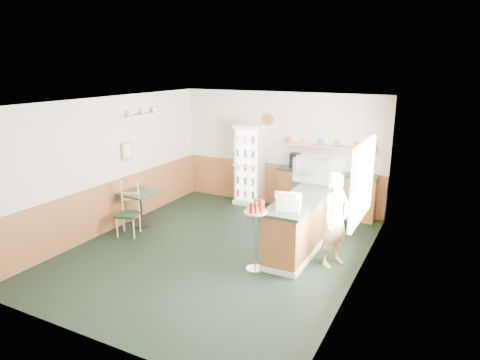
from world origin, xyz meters
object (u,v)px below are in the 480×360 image
Objects in this scene: drinks_fridge at (250,165)px; cafe_chair at (130,207)px; display_case at (319,171)px; cash_register at (289,202)px; shopkeeper at (335,220)px; cafe_table at (140,202)px; condiment_stand at (255,224)px.

drinks_fridge is 1.81× the size of cafe_chair.
display_case is 2.37× the size of cash_register.
display_case is 0.58× the size of shopkeeper.
shopkeeper is at bearing 12.10° from cash_register.
shopkeeper is at bearing -61.60° from display_case.
cafe_table is at bearing -119.54° from drinks_fridge.
drinks_fridge reaches higher than display_case.
cash_register is at bearing -4.56° from cafe_table.
drinks_fridge reaches higher than shopkeeper.
drinks_fridge is at bearing 74.10° from shopkeeper.
display_case is at bearing 8.67° from cafe_chair.
cash_register is (2.03, -2.69, 0.15)m from drinks_fridge.
shopkeeper is 1.51× the size of cafe_chair.
cafe_chair is at bearing -74.93° from cafe_table.
drinks_fridge is at bearing 60.46° from cafe_table.
cafe_chair is (-3.29, -1.78, -0.72)m from display_case.
condiment_stand reaches higher than cafe_table.
cafe_table is at bearing 115.84° from shopkeeper.
cash_register is 3.34m from cafe_chair.
cafe_chair is (-1.26, -2.84, -0.41)m from drinks_fridge.
condiment_stand is (-1.10, -0.78, -0.01)m from shopkeeper.
display_case is at bearing 79.00° from condiment_stand.
shopkeeper is at bearing 1.00° from cafe_table.
drinks_fridge is 1.63× the size of condiment_stand.
cafe_chair reaches higher than cafe_table.
display_case is at bearing 53.25° from shopkeeper.
display_case is 3.74m from cafe_table.
drinks_fridge is at bearing 112.98° from cash_register.
shopkeeper is (0.70, -1.29, -0.47)m from display_case.
display_case is at bearing -27.50° from drinks_fridge.
shopkeeper is at bearing -40.75° from drinks_fridge.
cafe_chair is at bearing 174.32° from condiment_stand.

